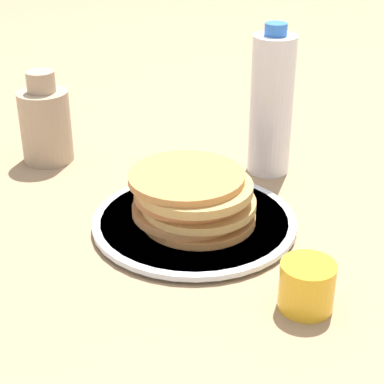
{
  "coord_description": "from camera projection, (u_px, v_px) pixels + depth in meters",
  "views": [
    {
      "loc": [
        0.51,
        -0.54,
        0.44
      ],
      "look_at": [
        -0.01,
        -0.0,
        0.05
      ],
      "focal_mm": 60.0,
      "sensor_mm": 36.0,
      "label": 1
    }
  ],
  "objects": [
    {
      "name": "water_bottle_near",
      "position": [
        271.0,
        105.0,
        0.98
      ],
      "size": [
        0.07,
        0.07,
        0.23
      ],
      "color": "white",
      "rests_on": "ground_plane"
    },
    {
      "name": "pancake_stack",
      "position": [
        192.0,
        197.0,
        0.84
      ],
      "size": [
        0.16,
        0.16,
        0.07
      ],
      "color": "#C08142",
      "rests_on": "plate"
    },
    {
      "name": "plate",
      "position": [
        192.0,
        223.0,
        0.86
      ],
      "size": [
        0.27,
        0.27,
        0.01
      ],
      "color": "silver",
      "rests_on": "ground_plane"
    },
    {
      "name": "ground_plane",
      "position": [
        199.0,
        228.0,
        0.86
      ],
      "size": [
        4.0,
        4.0,
        0.0
      ],
      "primitive_type": "plane",
      "color": "#9E7F5B"
    },
    {
      "name": "cream_jug",
      "position": [
        45.0,
        123.0,
        1.03
      ],
      "size": [
        0.08,
        0.08,
        0.15
      ],
      "color": "tan",
      "rests_on": "ground_plane"
    },
    {
      "name": "juice_glass",
      "position": [
        307.0,
        286.0,
        0.7
      ],
      "size": [
        0.06,
        0.06,
        0.06
      ],
      "color": "yellow",
      "rests_on": "ground_plane"
    }
  ]
}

